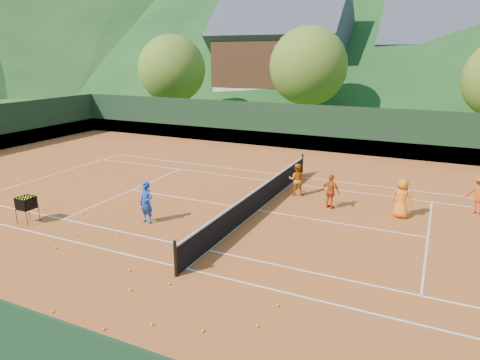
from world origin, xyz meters
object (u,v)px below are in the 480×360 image
at_px(coach, 146,203).
at_px(tennis_net, 258,199).
at_px(chalet_left, 281,59).
at_px(student_b, 331,192).
at_px(student_a, 297,179).
at_px(student_c, 402,198).
at_px(student_d, 480,194).
at_px(ball_hopper, 26,203).
at_px(chalet_mid, 444,66).

relative_size(coach, tennis_net, 0.13).
height_order(tennis_net, chalet_left, chalet_left).
bearing_deg(student_b, student_a, -9.30).
distance_m(coach, student_c, 9.74).
height_order(student_d, ball_hopper, student_d).
xyz_separation_m(coach, student_d, (11.30, 6.37, 0.01)).
relative_size(student_b, tennis_net, 0.12).
bearing_deg(student_b, ball_hopper, 54.08).
height_order(coach, ball_hopper, coach).
bearing_deg(student_d, chalet_left, -35.86).
distance_m(student_b, chalet_left, 31.56).
distance_m(coach, student_a, 6.87).
distance_m(student_d, tennis_net, 8.74).
xyz_separation_m(student_d, ball_hopper, (-15.39, -8.26, -0.06)).
bearing_deg(student_d, chalet_mid, -66.16).
height_order(student_c, ball_hopper, student_c).
relative_size(student_a, chalet_mid, 0.11).
distance_m(student_c, chalet_left, 32.61).
distance_m(student_b, tennis_net, 3.00).
relative_size(student_b, ball_hopper, 1.44).
distance_m(student_b, student_d, 5.77).
bearing_deg(student_d, ball_hopper, 48.21).
bearing_deg(chalet_left, coach, -78.43).
height_order(student_d, chalet_mid, chalet_mid).
bearing_deg(ball_hopper, student_a, 42.44).
relative_size(ball_hopper, chalet_left, 0.07).
xyz_separation_m(student_a, student_b, (1.80, -1.07, -0.01)).
bearing_deg(student_a, student_d, 172.15).
bearing_deg(chalet_left, student_c, -61.62).
xyz_separation_m(student_a, chalet_left, (-10.80, 27.44, 4.90)).
relative_size(student_b, student_d, 0.89).
bearing_deg(tennis_net, student_a, 72.62).
relative_size(student_d, tennis_net, 0.13).
distance_m(coach, tennis_net, 4.43).
relative_size(coach, student_d, 0.98).
height_order(student_a, student_d, student_d).
xyz_separation_m(student_a, ball_hopper, (-8.14, -7.44, 0.02)).
bearing_deg(ball_hopper, student_d, 28.20).
bearing_deg(chalet_mid, student_a, -99.39).
distance_m(coach, chalet_mid, 38.36).
height_order(student_a, student_b, student_a).
xyz_separation_m(student_c, student_d, (2.73, 1.74, 0.02)).
xyz_separation_m(student_d, tennis_net, (-8.06, -3.37, -0.31)).
bearing_deg(student_a, student_c, 154.16).
height_order(student_a, tennis_net, student_a).
height_order(ball_hopper, chalet_left, chalet_left).
bearing_deg(ball_hopper, chalet_left, 94.36).
bearing_deg(ball_hopper, tennis_net, 33.65).
xyz_separation_m(student_b, ball_hopper, (-9.94, -6.37, 0.03)).
relative_size(student_d, ball_hopper, 1.62).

